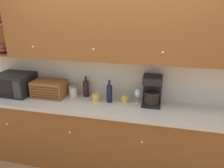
# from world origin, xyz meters

# --- Properties ---
(ground_plane) EXTENTS (24.00, 24.00, 0.00)m
(ground_plane) POSITION_xyz_m (0.00, 0.00, 0.00)
(ground_plane) COLOR #9E754C
(wall_back) EXTENTS (5.99, 0.06, 2.60)m
(wall_back) POSITION_xyz_m (0.00, 0.03, 1.30)
(wall_back) COLOR silver
(wall_back) RESTS_ON ground_plane
(counter_unit) EXTENTS (3.61, 0.63, 0.92)m
(counter_unit) POSITION_xyz_m (0.00, -0.30, 0.46)
(counter_unit) COLOR brown
(counter_unit) RESTS_ON ground_plane
(backsplash_panel) EXTENTS (3.59, 0.01, 0.56)m
(backsplash_panel) POSITION_xyz_m (0.00, -0.01, 1.20)
(backsplash_panel) COLOR beige
(backsplash_panel) RESTS_ON counter_unit
(upper_cabinets) EXTENTS (3.59, 0.38, 0.87)m
(upper_cabinets) POSITION_xyz_m (0.17, -0.18, 1.92)
(upper_cabinets) COLOR brown
(upper_cabinets) RESTS_ON backsplash_panel
(microwave) EXTENTS (0.50, 0.42, 0.30)m
(microwave) POSITION_xyz_m (-1.43, -0.23, 1.07)
(microwave) COLOR black
(microwave) RESTS_ON counter_unit
(bread_box) EXTENTS (0.45, 0.27, 0.23)m
(bread_box) POSITION_xyz_m (-0.89, -0.23, 1.03)
(bread_box) COLOR brown
(bread_box) RESTS_ON counter_unit
(storage_canister) EXTENTS (0.12, 0.12, 0.15)m
(storage_canister) POSITION_xyz_m (-0.57, -0.15, 1.00)
(storage_canister) COLOR silver
(storage_canister) RESTS_ON counter_unit
(wine_bottle) EXTENTS (0.08, 0.08, 0.29)m
(wine_bottle) POSITION_xyz_m (-0.40, -0.09, 1.05)
(wine_bottle) COLOR black
(wine_bottle) RESTS_ON counter_unit
(mug) EXTENTS (0.11, 0.09, 0.10)m
(mug) POSITION_xyz_m (-0.22, -0.23, 0.97)
(mug) COLOR gold
(mug) RESTS_ON counter_unit
(second_wine_bottle) EXTENTS (0.08, 0.08, 0.30)m
(second_wine_bottle) POSITION_xyz_m (-0.04, -0.21, 1.06)
(second_wine_bottle) COLOR black
(second_wine_bottle) RESTS_ON counter_unit
(mug_blue_second) EXTENTS (0.10, 0.09, 0.09)m
(mug_blue_second) POSITION_xyz_m (0.16, -0.17, 0.97)
(mug_blue_second) COLOR gold
(mug_blue_second) RESTS_ON counter_unit
(wine_glass) EXTENTS (0.08, 0.08, 0.20)m
(wine_glass) POSITION_xyz_m (0.33, -0.17, 1.05)
(wine_glass) COLOR silver
(wine_glass) RESTS_ON counter_unit
(coffee_maker) EXTENTS (0.23, 0.25, 0.39)m
(coffee_maker) POSITION_xyz_m (0.51, -0.15, 1.11)
(coffee_maker) COLOR black
(coffee_maker) RESTS_ON counter_unit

